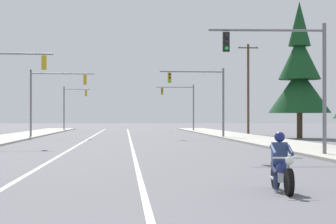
# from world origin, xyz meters

# --- Properties ---
(lane_stripe_center) EXTENTS (0.16, 100.00, 0.01)m
(lane_stripe_center) POSITION_xyz_m (0.18, 45.00, 0.00)
(lane_stripe_center) COLOR beige
(lane_stripe_center) RESTS_ON ground
(lane_stripe_left) EXTENTS (0.16, 100.00, 0.01)m
(lane_stripe_left) POSITION_xyz_m (-3.35, 45.00, 0.00)
(lane_stripe_left) COLOR beige
(lane_stripe_left) RESTS_ON ground
(sidewalk_kerb_right) EXTENTS (4.40, 110.00, 0.14)m
(sidewalk_kerb_right) POSITION_xyz_m (10.28, 40.00, 0.07)
(sidewalk_kerb_right) COLOR #ADA89E
(sidewalk_kerb_right) RESTS_ON ground
(motorcycle_with_rider) EXTENTS (0.70, 2.19, 1.46)m
(motorcycle_with_rider) POSITION_xyz_m (3.54, 8.23, 0.59)
(motorcycle_with_rider) COLOR black
(motorcycle_with_rider) RESTS_ON ground
(traffic_signal_near_right) EXTENTS (5.48, 0.37, 6.20)m
(traffic_signal_near_right) POSITION_xyz_m (7.39, 21.90, 4.13)
(traffic_signal_near_right) COLOR slate
(traffic_signal_near_right) RESTS_ON ground
(traffic_signal_near_left) EXTENTS (3.99, 0.44, 6.20)m
(traffic_signal_near_left) POSITION_xyz_m (-7.59, 33.61, 4.04)
(traffic_signal_near_left) COLOR slate
(traffic_signal_near_left) RESTS_ON ground
(traffic_signal_mid_right) EXTENTS (5.73, 0.61, 6.20)m
(traffic_signal_mid_right) POSITION_xyz_m (6.77, 48.49, 4.15)
(traffic_signal_mid_right) COLOR slate
(traffic_signal_mid_right) RESTS_ON ground
(traffic_signal_mid_left) EXTENTS (5.85, 0.54, 6.20)m
(traffic_signal_mid_left) POSITION_xyz_m (-7.09, 51.58, 4.16)
(traffic_signal_mid_left) COLOR slate
(traffic_signal_mid_left) RESTS_ON ground
(traffic_signal_far_right) EXTENTS (5.00, 0.37, 6.20)m
(traffic_signal_far_right) POSITION_xyz_m (7.40, 76.62, 4.11)
(traffic_signal_far_right) COLOR slate
(traffic_signal_far_right) RESTS_ON ground
(traffic_signal_far_left) EXTENTS (3.70, 0.47, 6.20)m
(traffic_signal_far_left) POSITION_xyz_m (-7.79, 83.19, 4.02)
(traffic_signal_far_left) COLOR slate
(traffic_signal_far_left) RESTS_ON ground
(utility_pole_right_far) EXTENTS (2.25, 0.26, 9.97)m
(utility_pole_right_far) POSITION_xyz_m (13.42, 62.62, 5.21)
(utility_pole_right_far) COLOR #4C3828
(utility_pole_right_far) RESTS_ON ground
(conifer_tree_right_verge_far) EXTENTS (5.46, 5.46, 12.03)m
(conifer_tree_right_verge_far) POSITION_xyz_m (15.04, 47.69, 5.51)
(conifer_tree_right_verge_far) COLOR #4C3828
(conifer_tree_right_verge_far) RESTS_ON ground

